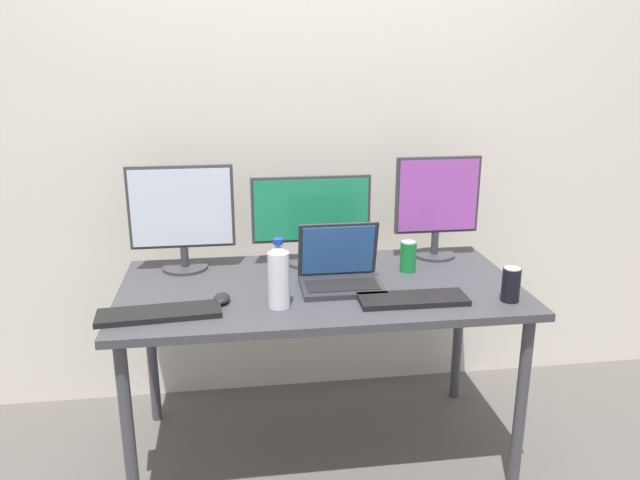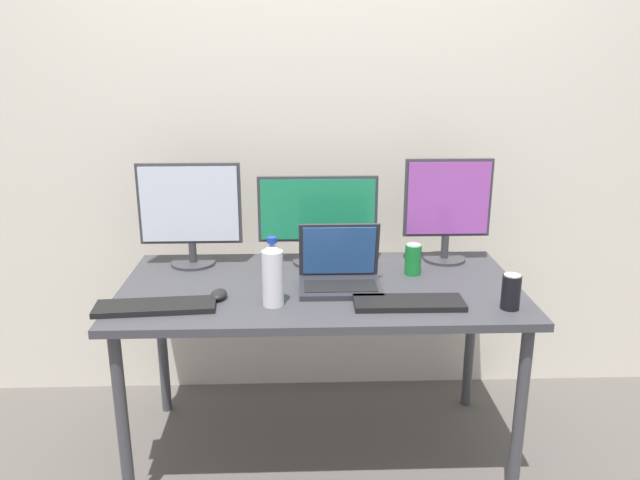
% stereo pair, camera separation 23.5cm
% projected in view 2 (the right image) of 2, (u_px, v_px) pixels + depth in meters
% --- Properties ---
extents(ground_plane, '(16.00, 16.00, 0.00)m').
position_uv_depth(ground_plane, '(320.00, 449.00, 2.62)').
color(ground_plane, '#5B5651').
extents(wall_back, '(7.00, 0.08, 2.60)m').
position_uv_depth(wall_back, '(315.00, 121.00, 2.80)').
color(wall_back, silver).
rests_on(wall_back, ground).
extents(work_desk, '(1.52, 0.78, 0.74)m').
position_uv_depth(work_desk, '(320.00, 300.00, 2.42)').
color(work_desk, '#424247').
rests_on(work_desk, ground).
extents(monitor_left, '(0.42, 0.18, 0.43)m').
position_uv_depth(monitor_left, '(190.00, 211.00, 2.56)').
color(monitor_left, '#38383D').
rests_on(monitor_left, work_desk).
extents(monitor_center, '(0.50, 0.21, 0.37)m').
position_uv_depth(monitor_center, '(319.00, 217.00, 2.59)').
color(monitor_center, '#38383D').
rests_on(monitor_center, work_desk).
extents(monitor_right, '(0.37, 0.18, 0.44)m').
position_uv_depth(monitor_right, '(447.00, 206.00, 2.61)').
color(monitor_right, '#38383D').
rests_on(monitor_right, work_desk).
extents(laptop_silver, '(0.31, 0.23, 0.24)m').
position_uv_depth(laptop_silver, '(340.00, 273.00, 2.37)').
color(laptop_silver, '#2D2D33').
rests_on(laptop_silver, work_desk).
extents(keyboard_main, '(0.42, 0.16, 0.02)m').
position_uv_depth(keyboard_main, '(155.00, 307.00, 2.17)').
color(keyboard_main, black).
rests_on(keyboard_main, work_desk).
extents(keyboard_aux, '(0.39, 0.14, 0.02)m').
position_uv_depth(keyboard_aux, '(409.00, 303.00, 2.20)').
color(keyboard_aux, black).
rests_on(keyboard_aux, work_desk).
extents(mouse_by_keyboard, '(0.07, 0.10, 0.03)m').
position_uv_depth(mouse_by_keyboard, '(219.00, 294.00, 2.26)').
color(mouse_by_keyboard, black).
rests_on(mouse_by_keyboard, work_desk).
extents(water_bottle, '(0.08, 0.08, 0.25)m').
position_uv_depth(water_bottle, '(273.00, 274.00, 2.18)').
color(water_bottle, silver).
rests_on(water_bottle, work_desk).
extents(soda_can_near_keyboard, '(0.07, 0.07, 0.13)m').
position_uv_depth(soda_can_near_keyboard, '(413.00, 259.00, 2.50)').
color(soda_can_near_keyboard, '#197F33').
rests_on(soda_can_near_keyboard, work_desk).
extents(soda_can_by_laptop, '(0.07, 0.07, 0.13)m').
position_uv_depth(soda_can_by_laptop, '(511.00, 292.00, 2.16)').
color(soda_can_by_laptop, black).
rests_on(soda_can_by_laptop, work_desk).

